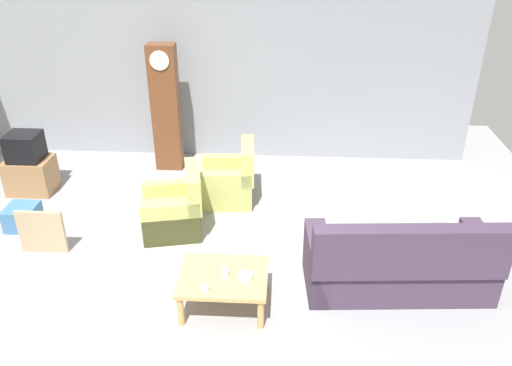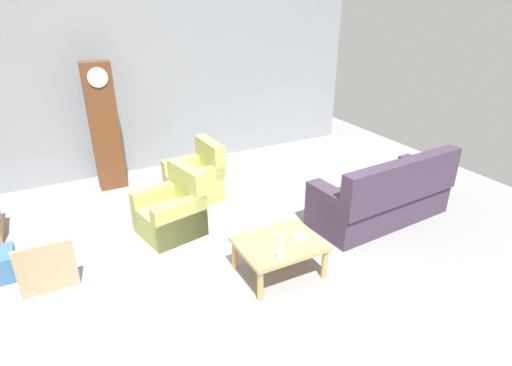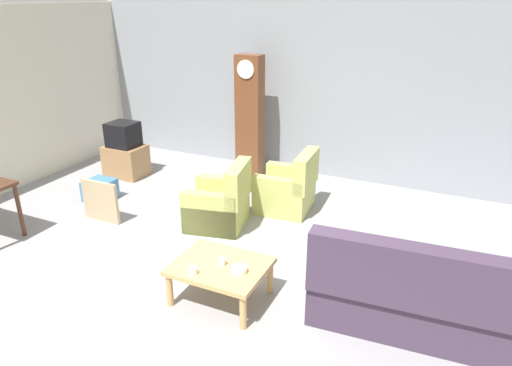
{
  "view_description": "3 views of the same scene",
  "coord_description": "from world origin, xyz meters",
  "px_view_note": "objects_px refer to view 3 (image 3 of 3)",
  "views": [
    {
      "loc": [
        1.03,
        -4.86,
        3.96
      ],
      "look_at": [
        0.72,
        0.64,
        0.98
      ],
      "focal_mm": 36.05,
      "sensor_mm": 36.0,
      "label": 1
    },
    {
      "loc": [
        -1.68,
        -3.89,
        3.04
      ],
      "look_at": [
        0.48,
        0.24,
        0.88
      ],
      "focal_mm": 28.81,
      "sensor_mm": 36.0,
      "label": 2
    },
    {
      "loc": [
        2.5,
        -4.01,
        3.01
      ],
      "look_at": [
        0.28,
        0.74,
        0.87
      ],
      "focal_mm": 32.43,
      "sensor_mm": 36.0,
      "label": 3
    }
  ],
  "objects_px": {
    "framed_picture_leaning": "(101,201)",
    "armchair_olive_far": "(288,191)",
    "tv_stand_cabinet": "(126,161)",
    "tv_crt": "(123,134)",
    "grandfather_clock": "(250,117)",
    "cup_white_porcelain": "(193,271)",
    "couch_floral": "(423,298)",
    "armchair_olive_near": "(220,205)",
    "bowl_white_stacked": "(239,270)",
    "cup_blue_rimmed": "(222,262)",
    "coffee_table_wood": "(220,269)",
    "storage_box_blue": "(100,190)"
  },
  "relations": [
    {
      "from": "grandfather_clock",
      "to": "bowl_white_stacked",
      "type": "xyz_separation_m",
      "value": [
        1.56,
        -3.47,
        -0.61
      ]
    },
    {
      "from": "cup_white_porcelain",
      "to": "cup_blue_rimmed",
      "type": "height_order",
      "value": "cup_blue_rimmed"
    },
    {
      "from": "armchair_olive_far",
      "to": "storage_box_blue",
      "type": "bearing_deg",
      "value": -161.84
    },
    {
      "from": "couch_floral",
      "to": "armchair_olive_far",
      "type": "distance_m",
      "value": 2.91
    },
    {
      "from": "armchair_olive_near",
      "to": "grandfather_clock",
      "type": "relative_size",
      "value": 0.44
    },
    {
      "from": "armchair_olive_far",
      "to": "framed_picture_leaning",
      "type": "relative_size",
      "value": 1.53
    },
    {
      "from": "bowl_white_stacked",
      "to": "tv_crt",
      "type": "bearing_deg",
      "value": 144.65
    },
    {
      "from": "tv_stand_cabinet",
      "to": "cup_blue_rimmed",
      "type": "bearing_deg",
      "value": -36.68
    },
    {
      "from": "tv_crt",
      "to": "cup_blue_rimmed",
      "type": "xyz_separation_m",
      "value": [
        3.31,
        -2.47,
        -0.29
      ]
    },
    {
      "from": "armchair_olive_far",
      "to": "couch_floral",
      "type": "bearing_deg",
      "value": -42.53
    },
    {
      "from": "grandfather_clock",
      "to": "bowl_white_stacked",
      "type": "distance_m",
      "value": 3.85
    },
    {
      "from": "framed_picture_leaning",
      "to": "grandfather_clock",
      "type": "bearing_deg",
      "value": 66.16
    },
    {
      "from": "bowl_white_stacked",
      "to": "coffee_table_wood",
      "type": "bearing_deg",
      "value": 169.09
    },
    {
      "from": "tv_stand_cabinet",
      "to": "tv_crt",
      "type": "height_order",
      "value": "tv_crt"
    },
    {
      "from": "bowl_white_stacked",
      "to": "armchair_olive_far",
      "type": "bearing_deg",
      "value": 99.85
    },
    {
      "from": "couch_floral",
      "to": "armchair_olive_far",
      "type": "bearing_deg",
      "value": 137.47
    },
    {
      "from": "armchair_olive_far",
      "to": "tv_crt",
      "type": "xyz_separation_m",
      "value": [
        -3.12,
        0.11,
        0.45
      ]
    },
    {
      "from": "couch_floral",
      "to": "coffee_table_wood",
      "type": "xyz_separation_m",
      "value": [
        -1.97,
        -0.39,
        0.01
      ]
    },
    {
      "from": "coffee_table_wood",
      "to": "framed_picture_leaning",
      "type": "distance_m",
      "value": 2.59
    },
    {
      "from": "tv_crt",
      "to": "cup_white_porcelain",
      "type": "xyz_separation_m",
      "value": [
        3.13,
        -2.74,
        -0.3
      ]
    },
    {
      "from": "tv_stand_cabinet",
      "to": "coffee_table_wood",
      "type": "bearing_deg",
      "value": -36.8
    },
    {
      "from": "couch_floral",
      "to": "framed_picture_leaning",
      "type": "relative_size",
      "value": 3.59
    },
    {
      "from": "tv_stand_cabinet",
      "to": "tv_crt",
      "type": "relative_size",
      "value": 1.42
    },
    {
      "from": "tv_stand_cabinet",
      "to": "storage_box_blue",
      "type": "height_order",
      "value": "tv_stand_cabinet"
    },
    {
      "from": "couch_floral",
      "to": "armchair_olive_near",
      "type": "height_order",
      "value": "couch_floral"
    },
    {
      "from": "armchair_olive_far",
      "to": "bowl_white_stacked",
      "type": "relative_size",
      "value": 5.77
    },
    {
      "from": "cup_white_porcelain",
      "to": "bowl_white_stacked",
      "type": "height_order",
      "value": "cup_white_porcelain"
    },
    {
      "from": "grandfather_clock",
      "to": "cup_white_porcelain",
      "type": "distance_m",
      "value": 3.92
    },
    {
      "from": "framed_picture_leaning",
      "to": "cup_white_porcelain",
      "type": "relative_size",
      "value": 7.1
    },
    {
      "from": "armchair_olive_near",
      "to": "bowl_white_stacked",
      "type": "relative_size",
      "value": 5.85
    },
    {
      "from": "armchair_olive_far",
      "to": "tv_stand_cabinet",
      "type": "distance_m",
      "value": 3.12
    },
    {
      "from": "armchair_olive_near",
      "to": "storage_box_blue",
      "type": "distance_m",
      "value": 2.14
    },
    {
      "from": "coffee_table_wood",
      "to": "cup_white_porcelain",
      "type": "distance_m",
      "value": 0.33
    },
    {
      "from": "grandfather_clock",
      "to": "storage_box_blue",
      "type": "xyz_separation_m",
      "value": [
        -1.66,
        -1.99,
        -0.9
      ]
    },
    {
      "from": "tv_stand_cabinet",
      "to": "cup_white_porcelain",
      "type": "relative_size",
      "value": 8.05
    },
    {
      "from": "framed_picture_leaning",
      "to": "armchair_olive_far",
      "type": "bearing_deg",
      "value": 33.02
    },
    {
      "from": "bowl_white_stacked",
      "to": "armchair_olive_near",
      "type": "bearing_deg",
      "value": 125.31
    },
    {
      "from": "coffee_table_wood",
      "to": "bowl_white_stacked",
      "type": "distance_m",
      "value": 0.27
    },
    {
      "from": "armchair_olive_far",
      "to": "coffee_table_wood",
      "type": "distance_m",
      "value": 2.36
    },
    {
      "from": "armchair_olive_near",
      "to": "tv_crt",
      "type": "bearing_deg",
      "value": 158.21
    },
    {
      "from": "armchair_olive_near",
      "to": "cup_white_porcelain",
      "type": "bearing_deg",
      "value": -68.88
    },
    {
      "from": "framed_picture_leaning",
      "to": "cup_blue_rimmed",
      "type": "height_order",
      "value": "framed_picture_leaning"
    },
    {
      "from": "storage_box_blue",
      "to": "cup_white_porcelain",
      "type": "bearing_deg",
      "value": -31.35
    },
    {
      "from": "coffee_table_wood",
      "to": "tv_stand_cabinet",
      "type": "bearing_deg",
      "value": 143.2
    },
    {
      "from": "armchair_olive_near",
      "to": "storage_box_blue",
      "type": "xyz_separation_m",
      "value": [
        -2.14,
        -0.04,
        -0.15
      ]
    },
    {
      "from": "tv_crt",
      "to": "storage_box_blue",
      "type": "distance_m",
      "value": 1.23
    },
    {
      "from": "grandfather_clock",
      "to": "tv_stand_cabinet",
      "type": "xyz_separation_m",
      "value": [
        -1.98,
        -0.96,
        -0.78
      ]
    },
    {
      "from": "couch_floral",
      "to": "cup_blue_rimmed",
      "type": "distance_m",
      "value": 1.99
    },
    {
      "from": "couch_floral",
      "to": "storage_box_blue",
      "type": "distance_m",
      "value": 5.06
    },
    {
      "from": "grandfather_clock",
      "to": "tv_crt",
      "type": "height_order",
      "value": "grandfather_clock"
    }
  ]
}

